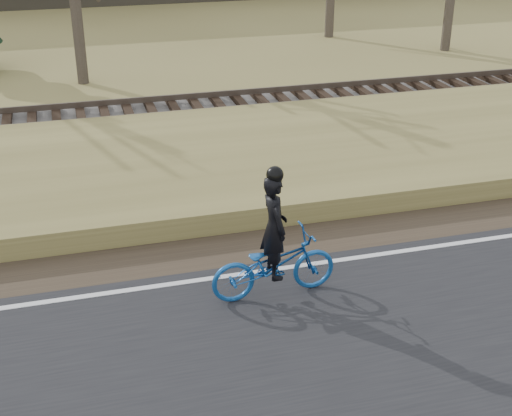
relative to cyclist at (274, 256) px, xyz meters
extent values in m
plane|color=#9C904F|center=(0.54, 0.52, -0.74)|extent=(120.00, 120.00, 0.00)
cube|color=black|center=(0.54, -1.98, -0.71)|extent=(120.00, 6.00, 0.06)
cube|color=silver|center=(0.54, 0.72, -0.68)|extent=(120.00, 0.12, 0.01)
cube|color=#473A2B|center=(0.54, 1.72, -0.72)|extent=(120.00, 1.60, 0.04)
cube|color=#9C904F|center=(0.54, 4.72, -0.52)|extent=(120.00, 5.00, 0.44)
cube|color=slate|center=(0.54, 8.52, -0.52)|extent=(120.00, 3.00, 0.45)
cube|color=black|center=(0.54, 8.52, -0.22)|extent=(120.00, 2.40, 0.14)
cube|color=brown|center=(0.54, 7.80, -0.08)|extent=(120.00, 0.07, 0.15)
cube|color=brown|center=(0.54, 9.24, -0.08)|extent=(120.00, 0.07, 0.15)
imported|color=#17529F|center=(0.00, 0.00, -0.15)|extent=(2.04, 0.79, 1.05)
imported|color=black|center=(0.00, 0.00, 0.50)|extent=(0.43, 0.62, 1.67)
sphere|color=black|center=(0.00, 0.00, 1.36)|extent=(0.26, 0.26, 0.26)
camera|label=1|loc=(-2.88, -9.20, 5.34)|focal=50.00mm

